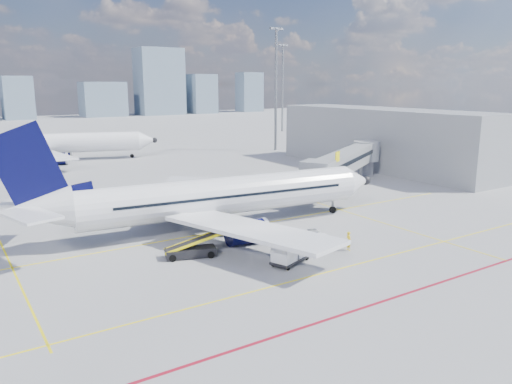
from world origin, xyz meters
TOP-DOWN VIEW (x-y plane):
  - ground at (0.00, 0.00)m, footprint 420.00×420.00m
  - apron_markings at (-0.58, -3.91)m, footprint 90.00×35.12m
  - jet_bridge at (23.51, 16.91)m, footprint 23.55×15.78m
  - terminal_block at (39.95, 26.00)m, footprint 10.00×42.00m
  - floodlight_mast_ne at (38.00, 55.00)m, footprint 3.20×0.61m
  - floodlight_mast_far at (65.00, 90.00)m, footprint 3.20×0.61m
  - main_aircraft at (-2.13, 8.83)m, footprint 38.37×33.38m
  - second_aircraft at (-5.88, 64.76)m, footprint 37.22×31.81m
  - baggage_tug at (3.51, -0.48)m, footprint 2.21×1.67m
  - cargo_dolly at (-1.12, -2.91)m, footprint 3.98×2.79m
  - belt_loader at (-7.06, 2.68)m, footprint 5.97×2.95m
  - ramp_worker at (4.98, -3.08)m, footprint 0.48×0.66m

SIDE VIEW (x-z plane):
  - ground at x=0.00m, z-range 0.00..0.00m
  - apron_markings at x=-0.58m, z-range 0.00..0.01m
  - belt_loader at x=-7.06m, z-range -0.58..1.83m
  - baggage_tug at x=3.51m, z-range -0.03..1.36m
  - ramp_worker at x=4.98m, z-range 0.00..1.68m
  - cargo_dolly at x=-1.12m, z-range 0.10..2.09m
  - main_aircraft at x=-2.13m, z-range -2.39..8.83m
  - second_aircraft at x=-5.88m, z-range -2.33..8.78m
  - jet_bridge at x=23.51m, z-range 0.59..6.89m
  - terminal_block at x=39.95m, z-range 0.00..10.00m
  - floodlight_mast_ne at x=38.00m, z-range 0.86..26.31m
  - floodlight_mast_far at x=65.00m, z-range 0.86..26.31m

